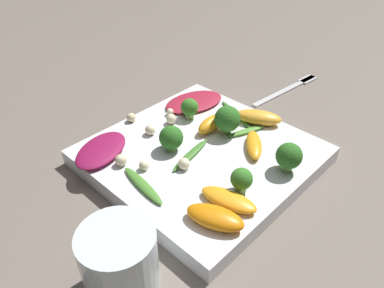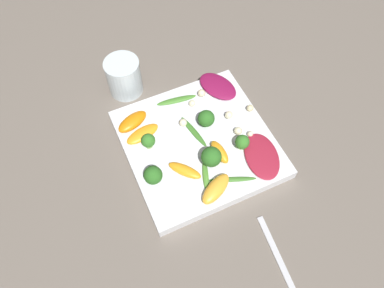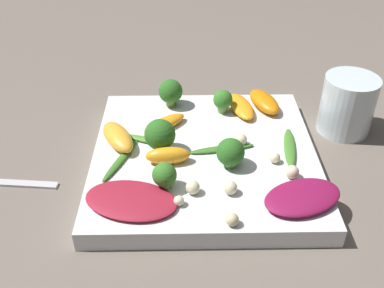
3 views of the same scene
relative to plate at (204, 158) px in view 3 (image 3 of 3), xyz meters
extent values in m
plane|color=#6B6056|center=(0.00, 0.00, -0.01)|extent=(2.40, 2.40, 0.00)
cube|color=white|center=(0.00, 0.00, 0.00)|extent=(0.29, 0.29, 0.03)
cylinder|color=silver|center=(-0.21, -0.08, 0.03)|extent=(0.08, 0.08, 0.09)
ellipsoid|color=maroon|center=(-0.11, 0.10, 0.02)|extent=(0.11, 0.09, 0.01)
ellipsoid|color=maroon|center=(0.09, 0.10, 0.02)|extent=(0.12, 0.09, 0.01)
ellipsoid|color=orange|center=(0.05, 0.02, 0.02)|extent=(0.06, 0.03, 0.02)
ellipsoid|color=orange|center=(0.05, -0.05, 0.02)|extent=(0.07, 0.06, 0.01)
ellipsoid|color=#FCAD33|center=(0.12, -0.02, 0.02)|extent=(0.06, 0.08, 0.02)
ellipsoid|color=orange|center=(-0.06, -0.10, 0.02)|extent=(0.05, 0.08, 0.01)
ellipsoid|color=orange|center=(-0.09, -0.11, 0.02)|extent=(0.06, 0.08, 0.02)
cylinder|color=#7A9E51|center=(0.05, -0.12, 0.02)|extent=(0.01, 0.01, 0.01)
sphere|color=#2D6B23|center=(0.05, -0.12, 0.04)|extent=(0.04, 0.04, 0.04)
cylinder|color=#7A9E51|center=(0.06, 0.00, 0.02)|extent=(0.01, 0.01, 0.02)
sphere|color=#2D6B23|center=(0.06, 0.00, 0.04)|extent=(0.04, 0.04, 0.04)
cylinder|color=#84AD5B|center=(-0.03, -0.10, 0.02)|extent=(0.01, 0.01, 0.01)
sphere|color=#387A28|center=(-0.03, -0.10, 0.03)|extent=(0.03, 0.03, 0.03)
cylinder|color=#84AD5B|center=(0.05, 0.07, 0.02)|extent=(0.01, 0.01, 0.01)
sphere|color=#387A28|center=(0.05, 0.07, 0.03)|extent=(0.03, 0.03, 0.03)
cylinder|color=#84AD5B|center=(-0.03, 0.03, 0.02)|extent=(0.01, 0.01, 0.01)
sphere|color=#2D6B23|center=(-0.03, 0.03, 0.03)|extent=(0.04, 0.04, 0.04)
ellipsoid|color=#3D7528|center=(0.11, 0.02, 0.02)|extent=(0.04, 0.09, 0.01)
ellipsoid|color=#518E33|center=(0.08, -0.02, 0.02)|extent=(0.07, 0.03, 0.01)
ellipsoid|color=#3D7528|center=(-0.02, 0.00, 0.02)|extent=(0.09, 0.03, 0.01)
ellipsoid|color=#47842D|center=(-0.11, 0.00, 0.02)|extent=(0.03, 0.09, 0.01)
sphere|color=beige|center=(-0.10, 0.06, 0.02)|extent=(0.02, 0.02, 0.02)
sphere|color=beige|center=(0.03, 0.10, 0.02)|extent=(0.01, 0.01, 0.01)
sphere|color=beige|center=(-0.03, 0.08, 0.02)|extent=(0.02, 0.02, 0.02)
sphere|color=beige|center=(-0.02, 0.13, 0.02)|extent=(0.01, 0.01, 0.01)
sphere|color=beige|center=(0.02, 0.08, 0.02)|extent=(0.02, 0.02, 0.02)
sphere|color=beige|center=(-0.05, -0.01, 0.02)|extent=(0.02, 0.02, 0.02)
sphere|color=beige|center=(-0.09, 0.03, 0.02)|extent=(0.01, 0.01, 0.01)
camera|label=1|loc=(-0.33, -0.29, 0.35)|focal=35.00mm
camera|label=2|loc=(0.36, -0.18, 0.67)|focal=35.00mm
camera|label=3|loc=(0.02, 0.47, 0.37)|focal=42.00mm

